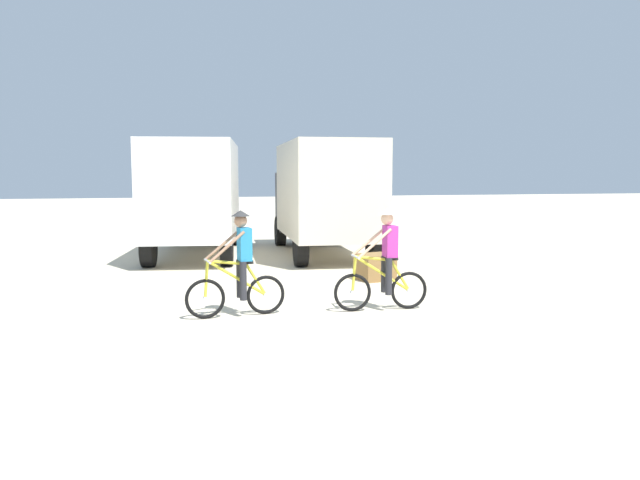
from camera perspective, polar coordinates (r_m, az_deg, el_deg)
The scene contains 6 objects.
ground_plane at distance 9.62m, azimuth 6.65°, elevation -8.49°, with size 120.00×120.00×0.00m, color beige.
box_truck_white_box at distance 18.70m, azimuth -11.49°, elevation 4.28°, with size 3.39×7.03×3.35m.
box_truck_cream_rv at distance 18.51m, azimuth 0.32°, elevation 4.39°, with size 2.92×6.92×3.35m.
cyclist_orange_shirt at distance 10.53m, azimuth -7.55°, elevation -2.54°, with size 1.73×0.52×1.82m.
cyclist_cowboy_hat at distance 10.97m, azimuth 6.02°, elevation -2.17°, with size 1.73×0.52×1.82m.
supply_crate at distance 14.20m, azimuth 5.12°, elevation -2.52°, with size 0.71×0.77×0.60m, color olive.
Camera 1 is at (-3.43, -8.66, 2.41)m, focal length 34.38 mm.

